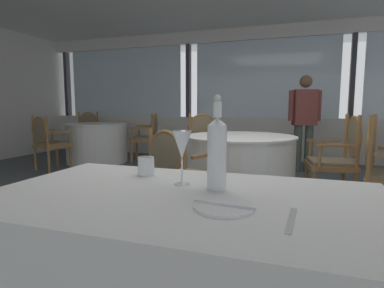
{
  "coord_description": "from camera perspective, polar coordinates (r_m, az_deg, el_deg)",
  "views": [
    {
      "loc": [
        0.61,
        -2.64,
        1.07
      ],
      "look_at": [
        0.21,
        -1.44,
        0.92
      ],
      "focal_mm": 28.74,
      "sensor_mm": 36.0,
      "label": 1
    }
  ],
  "objects": [
    {
      "name": "ground_plane",
      "position": [
        2.91,
        5.19,
        -14.72
      ],
      "size": [
        13.22,
        13.22,
        0.0
      ],
      "primitive_type": "plane",
      "color": "#4C5156"
    },
    {
      "name": "window_wall_far",
      "position": [
        6.41,
        13.06,
        6.65
      ],
      "size": [
        10.17,
        0.14,
        2.64
      ],
      "color": "silver",
      "rests_on": "ground_plane"
    },
    {
      "name": "side_plate",
      "position": [
        1.0,
        5.89,
        -11.52
      ],
      "size": [
        0.2,
        0.2,
        0.01
      ],
      "primitive_type": "cylinder",
      "color": "white",
      "rests_on": "foreground_table"
    },
    {
      "name": "butter_knife",
      "position": [
        1.0,
        5.9,
        -11.23
      ],
      "size": [
        0.2,
        0.04,
        0.0
      ],
      "primitive_type": "cube",
      "rotation": [
        0.0,
        0.0,
        -0.11
      ],
      "color": "silver",
      "rests_on": "foreground_table"
    },
    {
      "name": "dinner_fork",
      "position": [
        0.94,
        17.93,
        -13.28
      ],
      "size": [
        0.03,
        0.21,
        0.0
      ],
      "primitive_type": "cube",
      "rotation": [
        0.0,
        0.0,
        1.5
      ],
      "color": "silver",
      "rests_on": "foreground_table"
    },
    {
      "name": "water_bottle",
      "position": [
        1.19,
        4.64,
        -1.34
      ],
      "size": [
        0.08,
        0.08,
        0.37
      ],
      "color": "white",
      "rests_on": "foreground_table"
    },
    {
      "name": "wine_glass",
      "position": [
        1.25,
        -1.89,
        -0.38
      ],
      "size": [
        0.08,
        0.08,
        0.22
      ],
      "color": "white",
      "rests_on": "foreground_table"
    },
    {
      "name": "water_tumbler",
      "position": [
        1.47,
        -8.51,
        -4.06
      ],
      "size": [
        0.08,
        0.08,
        0.09
      ],
      "primitive_type": "cylinder",
      "color": "white",
      "rests_on": "foreground_table"
    },
    {
      "name": "background_table_0",
      "position": [
        6.26,
        -17.19,
        0.25
      ],
      "size": [
        1.18,
        1.18,
        0.75
      ],
      "color": "white",
      "rests_on": "ground_plane"
    },
    {
      "name": "dining_chair_0_0",
      "position": [
        7.24,
        -18.49,
        2.61
      ],
      "size": [
        0.66,
        0.66,
        0.96
      ],
      "rotation": [
        0.0,
        0.0,
        5.49
      ],
      "color": "olive",
      "rests_on": "ground_plane"
    },
    {
      "name": "dining_chair_0_1",
      "position": [
        5.67,
        -25.28,
        0.83
      ],
      "size": [
        0.62,
        0.57,
        0.93
      ],
      "rotation": [
        0.0,
        0.0,
        7.58
      ],
      "color": "olive",
      "rests_on": "ground_plane"
    },
    {
      "name": "dining_chair_0_2",
      "position": [
        5.95,
        -8.09,
        1.9
      ],
      "size": [
        0.56,
        0.61,
        0.95
      ],
      "rotation": [
        0.0,
        0.0,
        9.68
      ],
      "color": "olive",
      "rests_on": "ground_plane"
    },
    {
      "name": "background_table_1",
      "position": [
        3.52,
        8.85,
        -4.55
      ],
      "size": [
        1.23,
        1.23,
        0.75
      ],
      "color": "white",
      "rests_on": "ground_plane"
    },
    {
      "name": "dining_chair_1_0",
      "position": [
        3.61,
        25.75,
        -1.62
      ],
      "size": [
        0.52,
        0.58,
        0.99
      ],
      "rotation": [
        0.0,
        0.0,
        3.28
      ],
      "color": "olive",
      "rests_on": "ground_plane"
    },
    {
      "name": "dining_chair_1_1",
      "position": [
        4.43,
        2.48,
        0.39
      ],
      "size": [
        0.66,
        0.65,
        0.98
      ],
      "rotation": [
        0.0,
        0.0,
        5.37
      ],
      "color": "olive",
      "rests_on": "ground_plane"
    },
    {
      "name": "dining_chair_1_2",
      "position": [
        2.68,
        -2.84,
        -4.82
      ],
      "size": [
        0.64,
        0.6,
        0.89
      ],
      "rotation": [
        0.0,
        0.0,
        7.47
      ],
      "color": "olive",
      "rests_on": "ground_plane"
    },
    {
      "name": "diner_person_1",
      "position": [
        5.36,
        20.13,
        4.58
      ],
      "size": [
        0.51,
        0.3,
        1.58
      ],
      "rotation": [
        0.0,
        0.0,
        1.89
      ],
      "color": "#424C42",
      "rests_on": "ground_plane"
    }
  ]
}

